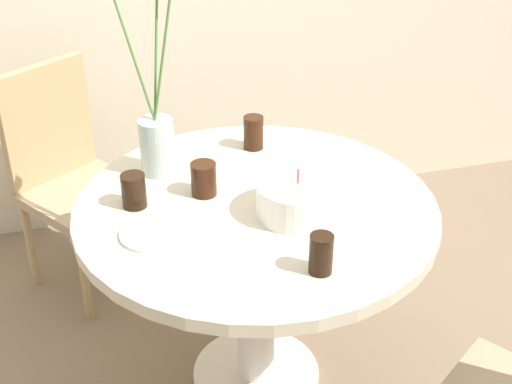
# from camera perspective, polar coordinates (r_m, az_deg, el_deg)

# --- Properties ---
(ground_plane) EXTENTS (16.00, 16.00, 0.00)m
(ground_plane) POSITION_cam_1_polar(r_m,az_deg,el_deg) (2.54, 0.00, -14.55)
(ground_plane) COLOR #7A6651
(dining_table) EXTENTS (1.08, 1.08, 0.70)m
(dining_table) POSITION_cam_1_polar(r_m,az_deg,el_deg) (2.18, 0.00, -3.92)
(dining_table) COLOR beige
(dining_table) RESTS_ON ground_plane
(chair_far_back) EXTENTS (0.56, 0.56, 0.88)m
(chair_far_back) POSITION_cam_1_polar(r_m,az_deg,el_deg) (2.82, -14.72, 1.81)
(chair_far_back) COLOR #9E896B
(chair_far_back) RESTS_ON ground_plane
(birthday_cake) EXTENTS (0.24, 0.24, 0.15)m
(birthday_cake) POSITION_cam_1_polar(r_m,az_deg,el_deg) (2.03, 3.33, -0.53)
(birthday_cake) COLOR white
(birthday_cake) RESTS_ON dining_table
(flower_vase) EXTENTS (0.24, 0.21, 0.66)m
(flower_vase) POSITION_cam_1_polar(r_m,az_deg,el_deg) (2.22, -8.16, 5.90)
(flower_vase) COLOR #B2C6C1
(flower_vase) RESTS_ON dining_table
(side_plate) EXTENTS (0.19, 0.19, 0.01)m
(side_plate) POSITION_cam_1_polar(r_m,az_deg,el_deg) (1.98, -8.19, -3.26)
(side_plate) COLOR silver
(side_plate) RESTS_ON dining_table
(drink_glass_0) EXTENTS (0.08, 0.08, 0.10)m
(drink_glass_0) POSITION_cam_1_polar(r_m,az_deg,el_deg) (2.13, -4.21, 1.05)
(drink_glass_0) COLOR #33190C
(drink_glass_0) RESTS_ON dining_table
(drink_glass_1) EXTENTS (0.07, 0.07, 0.10)m
(drink_glass_1) POSITION_cam_1_polar(r_m,az_deg,el_deg) (2.10, -9.76, 0.10)
(drink_glass_1) COLOR black
(drink_glass_1) RESTS_ON dining_table
(drink_glass_2) EXTENTS (0.07, 0.07, 0.11)m
(drink_glass_2) POSITION_cam_1_polar(r_m,az_deg,el_deg) (2.39, -0.21, 4.78)
(drink_glass_2) COLOR #33190C
(drink_glass_2) RESTS_ON dining_table
(drink_glass_3) EXTENTS (0.06, 0.06, 0.11)m
(drink_glass_3) POSITION_cam_1_polar(r_m,az_deg,el_deg) (1.81, 5.23, -4.95)
(drink_glass_3) COLOR black
(drink_glass_3) RESTS_ON dining_table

